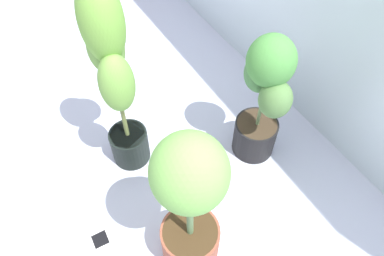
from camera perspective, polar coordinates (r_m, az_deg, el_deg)
name	(u,v)px	position (r m, az deg, el deg)	size (l,w,h in m)	color
ground_plane	(173,190)	(1.84, -2.92, -9.35)	(8.00, 8.00, 0.00)	silver
potted_plant_back_center	(264,97)	(1.69, 10.81, 4.60)	(0.32, 0.28, 0.72)	black
potted_plant_front_left	(114,76)	(1.53, -11.78, 7.77)	(0.37, 0.23, 1.01)	black
potted_plant_front_right	(188,200)	(1.32, -0.58, -10.90)	(0.33, 0.30, 0.80)	#994E37
hygrometer_box	(101,240)	(1.77, -13.67, -16.24)	(0.08, 0.08, 0.03)	white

